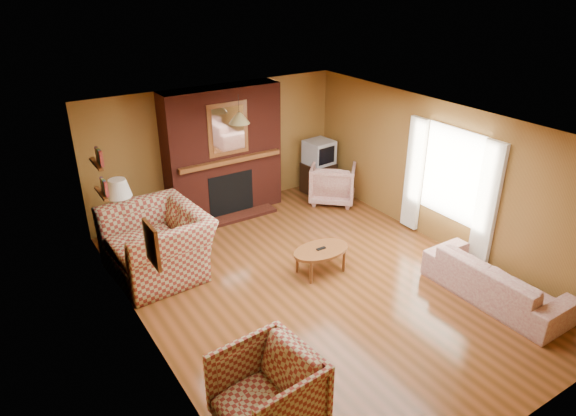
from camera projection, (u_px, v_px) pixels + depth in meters
floor at (317, 283)px, 7.68m from camera, size 6.50×6.50×0.00m
ceiling at (321, 128)px, 6.66m from camera, size 6.50×6.50×0.00m
wall_back at (217, 148)px, 9.64m from camera, size 6.50×0.00×6.50m
wall_front at (526, 339)px, 4.70m from camera, size 6.50×0.00×6.50m
wall_left at (144, 261)px, 5.94m from camera, size 0.00×6.50×6.50m
wall_right at (442, 175)px, 8.40m from camera, size 0.00×6.50×6.50m
fireplace at (224, 153)px, 9.45m from camera, size 2.20×0.82×2.40m
window_right at (449, 184)px, 8.25m from camera, size 0.10×1.85×2.00m
bookshelf at (100, 173)px, 7.22m from camera, size 0.09×0.55×0.71m
botanical_print at (152, 245)px, 5.58m from camera, size 0.05×0.40×0.50m
pendant_light at (239, 118)px, 8.58m from camera, size 0.36×0.36×0.48m
plaid_loveseat at (157, 243)px, 7.76m from camera, size 1.45×1.63×1.00m
plaid_armchair at (267, 393)px, 5.13m from camera, size 1.03×1.00×0.87m
floral_sofa at (496, 280)px, 7.21m from camera, size 0.82×2.05×0.60m
floral_armchair at (333, 182)px, 10.22m from camera, size 1.22×1.23×0.80m
coffee_table at (321, 252)px, 7.83m from camera, size 0.93×0.57×0.42m
side_table at (125, 236)px, 8.38m from camera, size 0.50×0.50×0.62m
table_lamp at (119, 197)px, 8.09m from camera, size 0.41×0.41×0.68m
tv_stand at (318, 177)px, 10.68m from camera, size 0.63×0.58×0.63m
crt_tv at (319, 152)px, 10.44m from camera, size 0.57×0.57×0.48m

